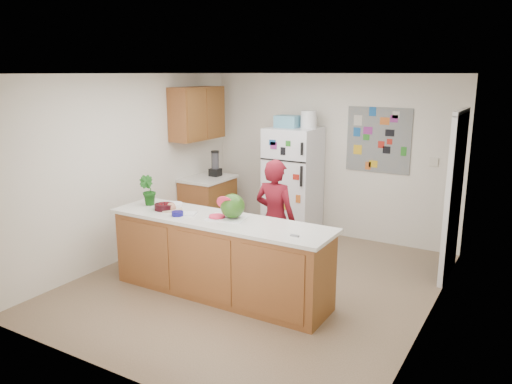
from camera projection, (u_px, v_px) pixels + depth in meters
The scene contains 26 objects.
floor at pixel (257, 283), 6.12m from camera, with size 4.00×4.50×0.02m, color brown.
wall_back at pixel (330, 156), 7.72m from camera, with size 4.00×0.02×2.50m, color beige.
wall_left at pixel (130, 167), 6.82m from camera, with size 0.02×4.50×2.50m, color beige.
wall_right at pixel (435, 206), 4.84m from camera, with size 0.02×4.50×2.50m, color beige.
ceiling at pixel (257, 73), 5.53m from camera, with size 4.00×4.50×0.02m, color white.
doorway at pixel (456, 197), 6.12m from camera, with size 0.03×0.85×2.04m, color black.
peninsula_base at pixel (220, 259), 5.70m from camera, with size 2.60×0.62×0.88m, color brown.
peninsula_top at pixel (219, 220), 5.59m from camera, with size 2.68×0.70×0.04m, color silver.
side_counter_base at pixel (208, 206), 7.98m from camera, with size 0.60×0.80×0.86m, color brown.
side_counter_top at pixel (208, 178), 7.88m from camera, with size 0.64×0.84×0.04m, color silver.
upper_cabinets at pixel (197, 113), 7.66m from camera, with size 0.35×1.00×0.80m, color brown.
refrigerator at pixel (293, 183), 7.72m from camera, with size 0.75×0.70×1.70m, color silver.
fridge_top_bin at pixel (288, 121), 7.55m from camera, with size 0.35×0.28×0.18m, color #5999B2.
photo_collage at pixel (378, 140), 7.27m from camera, with size 0.95×0.01×0.95m, color slate.
person at pixel (275, 219), 6.18m from camera, with size 0.55×0.36×1.50m, color maroon.
blender_appliance at pixel (215, 164), 7.93m from camera, with size 0.12×0.12×0.38m, color black.
cutting_board at pixel (227, 218), 5.58m from camera, with size 0.42×0.32×0.01m, color white.
watermelon at pixel (233, 206), 5.53m from camera, with size 0.27×0.27×0.27m, color #265E14.
watermelon_slice at pixel (217, 216), 5.58m from camera, with size 0.18×0.18×0.02m, color red.
cherry_bowl at pixel (164, 207), 5.93m from camera, with size 0.23×0.23×0.07m, color black.
white_bowl at pixel (174, 206), 6.01m from camera, with size 0.21×0.21×0.06m, color white.
cobalt_bowl at pixel (177, 214), 5.68m from camera, with size 0.14×0.14×0.05m, color #100D5E.
plate at pixel (171, 209), 5.92m from camera, with size 0.26×0.26×0.02m, color beige.
paper_towel at pixel (189, 214), 5.74m from camera, with size 0.16×0.15×0.02m, color silver.
keys at pixel (295, 236), 4.97m from camera, with size 0.09×0.04×0.01m, color gray.
potted_plant at pixel (148, 190), 6.12m from camera, with size 0.20×0.16×0.36m, color #0A3D09.
Camera 1 is at (2.87, -4.91, 2.51)m, focal length 35.00 mm.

